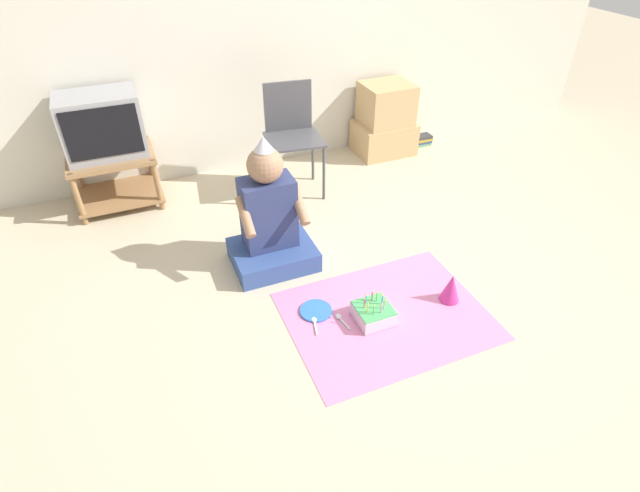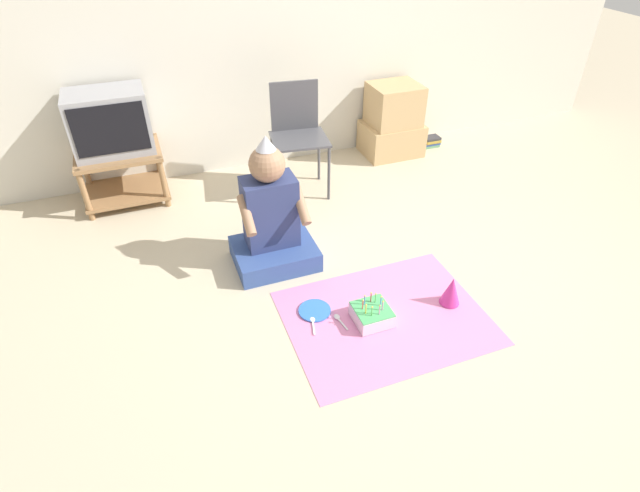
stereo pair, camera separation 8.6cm
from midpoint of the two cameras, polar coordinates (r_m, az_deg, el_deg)
ground_plane at (r=3.25m, az=12.47°, el=-5.94°), size 16.00×16.00×0.00m
wall_back at (r=4.51m, az=-1.13°, el=25.27°), size 6.40×0.06×2.55m
tv_stand at (r=4.32m, az=-21.11°, el=7.98°), size 0.64×0.51×0.43m
tv at (r=4.18m, az=-22.35°, el=12.98°), size 0.58×0.40×0.47m
folding_chair at (r=4.11m, az=-1.99°, el=13.18°), size 0.48×0.44×0.88m
cardboard_box_stack at (r=4.86m, az=8.82°, el=13.79°), size 0.54×0.42×0.66m
book_pile at (r=5.18m, az=12.99°, el=11.56°), size 0.18×0.14×0.10m
person_seated at (r=3.31m, az=-4.80°, el=2.79°), size 0.55×0.44×0.92m
party_cloth at (r=3.09m, az=8.29°, el=-8.07°), size 1.19×0.92×0.01m
birthday_cake at (r=3.02m, az=6.77°, el=-7.77°), size 0.21×0.21×0.17m
party_hat_blue at (r=3.20m, az=15.53°, el=-4.94°), size 0.13×0.13×0.19m
paper_plate at (r=3.09m, az=0.19°, el=-7.38°), size 0.20×0.20×0.01m
plastic_spoon_near at (r=3.02m, az=-0.01°, el=-8.65°), size 0.05×0.14×0.01m
plastic_spoon_far at (r=3.04m, az=2.92°, el=-8.28°), size 0.04×0.14×0.01m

